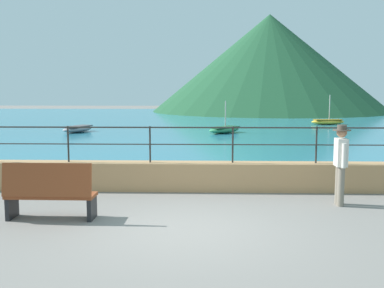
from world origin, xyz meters
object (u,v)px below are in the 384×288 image
(boat_0, at_px, (328,122))
(boat_3, at_px, (224,129))
(boat_1, at_px, (78,129))
(person_walking, at_px, (341,161))
(bench_main, at_px, (49,191))

(boat_0, height_order, boat_3, boat_0)
(boat_1, bearing_deg, person_walking, -57.20)
(boat_0, relative_size, boat_1, 0.97)
(boat_0, xyz_separation_m, boat_3, (-7.40, -6.34, -0.00))
(boat_0, distance_m, boat_3, 9.75)
(person_walking, bearing_deg, boat_1, 122.80)
(person_walking, bearing_deg, bench_main, -167.50)
(bench_main, height_order, boat_0, boat_0)
(person_walking, height_order, boat_3, boat_3)
(bench_main, height_order, boat_3, boat_3)
(boat_0, bearing_deg, bench_main, -116.15)
(bench_main, relative_size, boat_1, 0.69)
(boat_1, bearing_deg, boat_3, -1.60)
(boat_0, bearing_deg, boat_3, -139.40)
(person_walking, bearing_deg, boat_0, 75.87)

